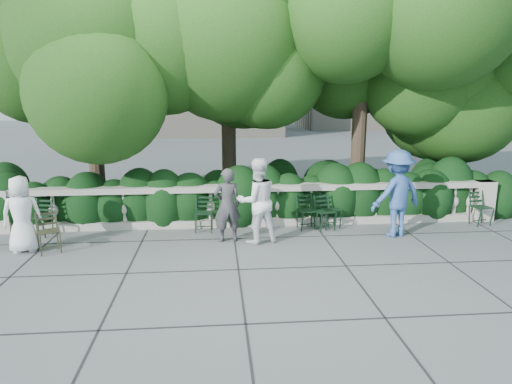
{
  "coord_description": "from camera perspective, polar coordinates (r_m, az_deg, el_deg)",
  "views": [
    {
      "loc": [
        -0.86,
        -8.78,
        3.17
      ],
      "look_at": [
        0.0,
        1.0,
        1.0
      ],
      "focal_mm": 32.0,
      "sensor_mm": 36.0,
      "label": 1
    }
  ],
  "objects": [
    {
      "name": "chair_b",
      "position": [
        10.53,
        -6.57,
        -5.14
      ],
      "size": [
        0.47,
        0.5,
        0.84
      ],
      "primitive_type": null,
      "rotation": [
        0.0,
        0.0,
        -0.06
      ],
      "color": "black",
      "rests_on": "ground"
    },
    {
      "name": "chair_weathered",
      "position": [
        9.99,
        -24.17,
        -7.17
      ],
      "size": [
        0.61,
        0.63,
        0.84
      ],
      "primitive_type": null,
      "rotation": [
        0.0,
        0.0,
        0.48
      ],
      "color": "black",
      "rests_on": "ground"
    },
    {
      "name": "person_businessman",
      "position": [
        10.2,
        -27.22,
        -2.5
      ],
      "size": [
        0.83,
        0.6,
        1.56
      ],
      "primitive_type": "imported",
      "rotation": [
        0.0,
        0.0,
        3.29
      ],
      "color": "white",
      "rests_on": "ground"
    },
    {
      "name": "shrub_hedge",
      "position": [
        12.23,
        -0.82,
        -2.57
      ],
      "size": [
        15.0,
        2.6,
        1.7
      ],
      "primitive_type": null,
      "color": "black",
      "rests_on": "ground"
    },
    {
      "name": "ground",
      "position": [
        9.38,
        0.54,
        -7.3
      ],
      "size": [
        90.0,
        90.0,
        0.0
      ],
      "primitive_type": "plane",
      "color": "#55595E",
      "rests_on": "ground"
    },
    {
      "name": "chair_c",
      "position": [
        10.7,
        8.93,
        -4.93
      ],
      "size": [
        0.55,
        0.58,
        0.84
      ],
      "primitive_type": null,
      "rotation": [
        0.0,
        0.0,
        0.27
      ],
      "color": "black",
      "rests_on": "ground"
    },
    {
      "name": "chair_d",
      "position": [
        10.91,
        9.58,
        -4.61
      ],
      "size": [
        0.53,
        0.56,
        0.84
      ],
      "primitive_type": null,
      "rotation": [
        0.0,
        0.0,
        0.22
      ],
      "color": "black",
      "rests_on": "ground"
    },
    {
      "name": "person_casual_man",
      "position": [
        9.62,
        0.14,
        -1.12
      ],
      "size": [
        1.03,
        0.9,
        1.82
      ],
      "primitive_type": "imported",
      "rotation": [
        0.0,
        0.0,
        3.41
      ],
      "color": "white",
      "rests_on": "ground"
    },
    {
      "name": "tree_canopy",
      "position": [
        12.1,
        2.42,
        16.19
      ],
      "size": [
        15.04,
        6.52,
        6.78
      ],
      "color": "#3F3023",
      "rests_on": "ground"
    },
    {
      "name": "chair_e",
      "position": [
        10.72,
        6.61,
        -4.83
      ],
      "size": [
        0.52,
        0.55,
        0.84
      ],
      "primitive_type": null,
      "rotation": [
        0.0,
        0.0,
        0.18
      ],
      "color": "black",
      "rests_on": "ground"
    },
    {
      "name": "chair_a",
      "position": [
        11.23,
        -25.59,
        -5.19
      ],
      "size": [
        0.54,
        0.57,
        0.84
      ],
      "primitive_type": null,
      "rotation": [
        0.0,
        0.0,
        -0.24
      ],
      "color": "black",
      "rests_on": "ground"
    },
    {
      "name": "balustrade",
      "position": [
        10.95,
        -0.37,
        -1.73
      ],
      "size": [
        12.0,
        0.44,
        1.0
      ],
      "color": "#9E998E",
      "rests_on": "ground"
    },
    {
      "name": "person_woman_grey",
      "position": [
        9.75,
        -3.61,
        -1.64
      ],
      "size": [
        0.64,
        0.48,
        1.6
      ],
      "primitive_type": "imported",
      "rotation": [
        0.0,
        0.0,
        3.31
      ],
      "color": "#3C3B3F",
      "rests_on": "ground"
    },
    {
      "name": "chair_f",
      "position": [
        12.26,
        26.59,
        -3.89
      ],
      "size": [
        0.52,
        0.56,
        0.84
      ],
      "primitive_type": null,
      "rotation": [
        0.0,
        0.0,
        0.19
      ],
      "color": "black",
      "rests_on": "ground"
    },
    {
      "name": "person_older_blue",
      "position": [
        10.52,
        17.18,
        -0.19
      ],
      "size": [
        1.41,
        1.08,
        1.93
      ],
      "primitive_type": "imported",
      "rotation": [
        0.0,
        0.0,
        3.47
      ],
      "color": "#34599C",
      "rests_on": "ground"
    }
  ]
}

